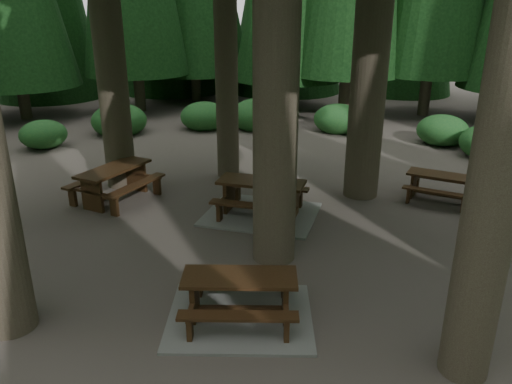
% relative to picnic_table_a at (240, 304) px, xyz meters
% --- Properties ---
extents(ground, '(80.00, 80.00, 0.00)m').
position_rel_picnic_table_a_xyz_m(ground, '(-0.66, 2.00, -0.27)').
color(ground, '#4A423C').
rests_on(ground, ground).
extents(picnic_table_a, '(2.66, 2.35, 0.79)m').
position_rel_picnic_table_a_xyz_m(picnic_table_a, '(0.00, 0.00, 0.00)').
color(picnic_table_a, gray).
rests_on(picnic_table_a, ground).
extents(picnic_table_b, '(2.12, 2.41, 0.89)m').
position_rel_picnic_table_a_xyz_m(picnic_table_b, '(-4.46, 4.38, 0.32)').
color(picnic_table_b, '#382211').
rests_on(picnic_table_b, ground).
extents(picnic_table_c, '(2.74, 2.32, 0.88)m').
position_rel_picnic_table_a_xyz_m(picnic_table_c, '(-0.56, 4.22, 0.05)').
color(picnic_table_c, gray).
rests_on(picnic_table_c, ground).
extents(picnic_table_d, '(1.94, 1.72, 0.71)m').
position_rel_picnic_table_a_xyz_m(picnic_table_d, '(3.74, 6.21, 0.20)').
color(picnic_table_d, '#382211').
rests_on(picnic_table_d, ground).
extents(shrub_ring, '(23.86, 24.64, 1.49)m').
position_rel_picnic_table_a_xyz_m(shrub_ring, '(0.04, 2.75, 0.13)').
color(shrub_ring, '#205F2B').
rests_on(shrub_ring, ground).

